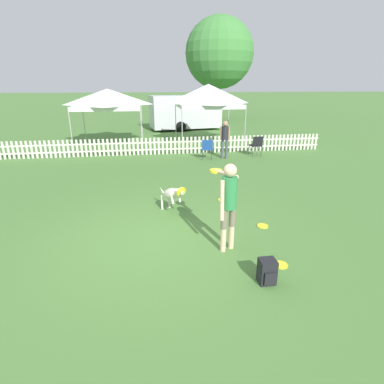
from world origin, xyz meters
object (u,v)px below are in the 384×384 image
object	(u,v)px
frisbee_near_handler	(263,226)
frisbee_midfield	(222,200)
handler_person	(228,197)
folding_chair_blue_left	(207,148)
canopy_tent_main	(208,96)
spectator_standing	(225,136)
folding_chair_center	(256,144)
canopy_tent_secondary	(108,99)
tree_left_grove	(219,53)
leaping_dog	(172,194)
frisbee_near_dog	(281,265)
equipment_trailer	(185,112)
backpack_on_grass	(267,272)

from	to	relation	value
frisbee_near_handler	frisbee_midfield	world-z (taller)	same
handler_person	frisbee_near_handler	xyz separation A→B (m)	(1.07, 0.81, -1.06)
folding_chair_blue_left	canopy_tent_main	distance (m)	4.39
folding_chair_blue_left	spectator_standing	world-z (taller)	spectator_standing
spectator_standing	canopy_tent_main	bearing A→B (deg)	-66.33
frisbee_midfield	canopy_tent_main	world-z (taller)	canopy_tent_main
frisbee_near_handler	folding_chair_blue_left	size ratio (longest dim) A/B	0.29
folding_chair_center	canopy_tent_secondary	distance (m)	7.71
folding_chair_blue_left	tree_left_grove	xyz separation A→B (m)	(4.05, 15.40, 5.03)
folding_chair_blue_left	tree_left_grove	bearing A→B (deg)	-93.05
spectator_standing	leaping_dog	bearing A→B (deg)	87.47
frisbee_midfield	frisbee_near_handler	bearing A→B (deg)	-73.52
handler_person	tree_left_grove	bearing A→B (deg)	52.24
canopy_tent_secondary	handler_person	bearing A→B (deg)	-73.68
folding_chair_blue_left	canopy_tent_main	size ratio (longest dim) A/B	0.27
leaping_dog	frisbee_near_dog	distance (m)	3.14
frisbee_near_handler	equipment_trailer	world-z (taller)	equipment_trailer
frisbee_near_handler	canopy_tent_secondary	xyz separation A→B (m)	(-4.33, 10.33, 2.32)
frisbee_near_dog	tree_left_grove	size ratio (longest dim) A/B	0.03
canopy_tent_main	spectator_standing	size ratio (longest dim) A/B	2.02
frisbee_near_handler	equipment_trailer	xyz separation A→B (m)	(0.24, 15.62, 1.20)
backpack_on_grass	tree_left_grove	xyz separation A→B (m)	(4.75, 23.83, 5.33)
frisbee_near_dog	leaping_dog	bearing A→B (deg)	123.14
equipment_trailer	backpack_on_grass	bearing A→B (deg)	-101.31
frisbee_midfield	spectator_standing	xyz separation A→B (m)	(1.29, 4.87, 0.94)
frisbee_midfield	folding_chair_blue_left	distance (m)	4.83
tree_left_grove	canopy_tent_main	bearing A→B (deg)	-105.78
frisbee_near_handler	canopy_tent_secondary	bearing A→B (deg)	112.72
frisbee_near_handler	spectator_standing	xyz separation A→B (m)	(0.78, 6.58, 0.94)
leaping_dog	equipment_trailer	size ratio (longest dim) A/B	0.20
frisbee_near_dog	spectator_standing	distance (m)	8.23
frisbee_near_handler	spectator_standing	bearing A→B (deg)	83.21
handler_person	equipment_trailer	xyz separation A→B (m)	(1.30, 16.42, 0.14)
folding_chair_center	spectator_standing	size ratio (longest dim) A/B	0.56
canopy_tent_main	spectator_standing	distance (m)	4.05
leaping_dog	frisbee_midfield	xyz separation A→B (m)	(1.45, 0.64, -0.49)
frisbee_midfield	folding_chair_center	bearing A→B (deg)	61.18
folding_chair_blue_left	equipment_trailer	bearing A→B (deg)	-79.74
tree_left_grove	folding_chair_center	bearing A→B (deg)	-96.70
handler_person	backpack_on_grass	xyz separation A→B (m)	(0.37, -1.14, -0.87)
canopy_tent_secondary	folding_chair_center	bearing A→B (deg)	-28.19
tree_left_grove	equipment_trailer	bearing A→B (deg)	-121.37
tree_left_grove	frisbee_midfield	bearing A→B (deg)	-102.75
equipment_trailer	tree_left_grove	distance (m)	8.52
folding_chair_center	canopy_tent_secondary	xyz separation A→B (m)	(-6.61, 3.54, 1.80)
frisbee_near_handler	frisbee_near_dog	size ratio (longest dim) A/B	1.00
canopy_tent_secondary	equipment_trailer	distance (m)	7.07
leaping_dog	folding_chair_center	bearing A→B (deg)	-151.61
canopy_tent_main	tree_left_grove	size ratio (longest dim) A/B	0.38
frisbee_near_dog	folding_chair_blue_left	distance (m)	8.03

